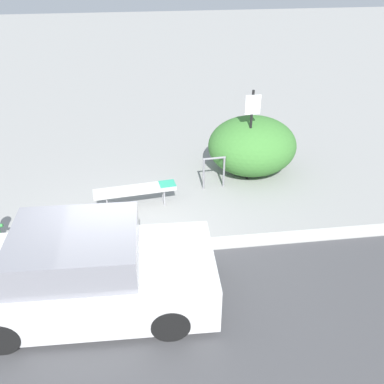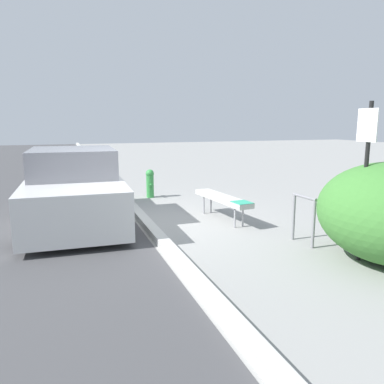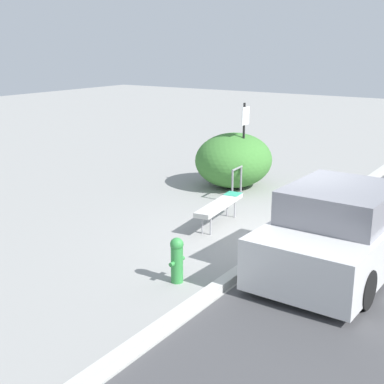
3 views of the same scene
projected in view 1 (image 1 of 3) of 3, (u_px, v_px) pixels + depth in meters
ground_plane at (131, 252)px, 8.36m from camera, size 60.00×60.00×0.00m
curb at (131, 250)px, 8.33m from camera, size 60.00×0.20×0.13m
bench at (135, 190)px, 9.51m from camera, size 1.86×0.55×0.52m
bike_rack at (214, 169)px, 10.23m from camera, size 0.55×0.09×0.83m
sign_post at (251, 128)px, 10.14m from camera, size 0.36×0.08×2.30m
shrub_hedge at (252, 146)px, 10.84m from camera, size 2.24×2.02×1.46m
parked_car_near at (87, 274)px, 6.85m from camera, size 4.06×1.92×1.49m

